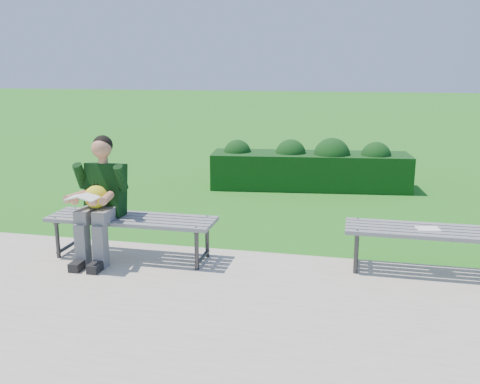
% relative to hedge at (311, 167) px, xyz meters
% --- Properties ---
extents(ground, '(80.00, 80.00, 0.00)m').
position_rel_hedge_xyz_m(ground, '(-0.09, -3.44, -0.37)').
color(ground, '#2A6D15').
rests_on(ground, ground).
extents(walkway, '(30.00, 3.50, 0.02)m').
position_rel_hedge_xyz_m(walkway, '(-0.09, -5.19, -0.36)').
color(walkway, beige).
rests_on(walkway, ground).
extents(hedge, '(3.40, 1.23, 0.88)m').
position_rel_hedge_xyz_m(hedge, '(0.00, 0.00, 0.00)').
color(hedge, '#163B0F').
rests_on(hedge, ground).
extents(bench_left, '(1.80, 0.50, 0.46)m').
position_rel_hedge_xyz_m(bench_left, '(-1.55, -3.91, 0.04)').
color(bench_left, gray).
rests_on(bench_left, walkway).
extents(bench_right, '(1.80, 0.50, 0.46)m').
position_rel_hedge_xyz_m(bench_right, '(1.59, -3.66, 0.04)').
color(bench_right, gray).
rests_on(bench_right, walkway).
extents(seated_boy, '(0.56, 0.76, 1.31)m').
position_rel_hedge_xyz_m(seated_boy, '(-1.85, -4.00, 0.34)').
color(seated_boy, gray).
rests_on(seated_boy, walkway).
extents(paper_sheet, '(0.25, 0.20, 0.01)m').
position_rel_hedge_xyz_m(paper_sheet, '(1.49, -3.66, 0.10)').
color(paper_sheet, white).
rests_on(paper_sheet, bench_right).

